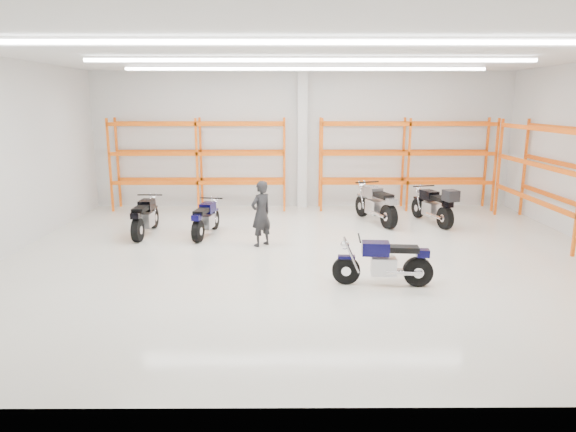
{
  "coord_description": "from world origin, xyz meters",
  "views": [
    {
      "loc": [
        -0.57,
        -11.35,
        3.49
      ],
      "look_at": [
        -0.5,
        0.5,
        0.85
      ],
      "focal_mm": 32.0,
      "sensor_mm": 36.0,
      "label": 1
    }
  ],
  "objects_px": {
    "motorcycle_back_d": "(435,206)",
    "structural_column": "(302,140)",
    "motorcycle_main": "(387,263)",
    "motorcycle_back_c": "(377,205)",
    "motorcycle_back_a": "(145,218)",
    "standing_man": "(261,214)",
    "motorcycle_back_b": "(205,220)"
  },
  "relations": [
    {
      "from": "motorcycle_back_d",
      "to": "structural_column",
      "type": "height_order",
      "value": "structural_column"
    },
    {
      "from": "structural_column",
      "to": "motorcycle_back_b",
      "type": "bearing_deg",
      "value": -124.36
    },
    {
      "from": "motorcycle_back_d",
      "to": "standing_man",
      "type": "bearing_deg",
      "value": -155.66
    },
    {
      "from": "motorcycle_back_b",
      "to": "motorcycle_back_a",
      "type": "bearing_deg",
      "value": 176.7
    },
    {
      "from": "standing_man",
      "to": "structural_column",
      "type": "relative_size",
      "value": 0.36
    },
    {
      "from": "motorcycle_back_b",
      "to": "motorcycle_main",
      "type": "bearing_deg",
      "value": -42.63
    },
    {
      "from": "motorcycle_main",
      "to": "motorcycle_back_d",
      "type": "xyz_separation_m",
      "value": [
        2.37,
        5.07,
        0.1
      ]
    },
    {
      "from": "standing_man",
      "to": "motorcycle_main",
      "type": "bearing_deg",
      "value": 88.78
    },
    {
      "from": "motorcycle_back_a",
      "to": "motorcycle_back_c",
      "type": "height_order",
      "value": "motorcycle_back_c"
    },
    {
      "from": "motorcycle_main",
      "to": "motorcycle_back_a",
      "type": "xyz_separation_m",
      "value": [
        -5.72,
        3.86,
        0.03
      ]
    },
    {
      "from": "motorcycle_back_d",
      "to": "structural_column",
      "type": "distance_m",
      "value": 4.91
    },
    {
      "from": "standing_man",
      "to": "motorcycle_back_a",
      "type": "bearing_deg",
      "value": -61.35
    },
    {
      "from": "motorcycle_back_c",
      "to": "standing_man",
      "type": "bearing_deg",
      "value": -143.34
    },
    {
      "from": "structural_column",
      "to": "motorcycle_back_d",
      "type": "bearing_deg",
      "value": -34.95
    },
    {
      "from": "motorcycle_main",
      "to": "motorcycle_back_c",
      "type": "relative_size",
      "value": 0.87
    },
    {
      "from": "standing_man",
      "to": "motorcycle_back_d",
      "type": "bearing_deg",
      "value": 160.99
    },
    {
      "from": "motorcycle_main",
      "to": "standing_man",
      "type": "height_order",
      "value": "standing_man"
    },
    {
      "from": "motorcycle_back_a",
      "to": "motorcycle_back_c",
      "type": "relative_size",
      "value": 0.92
    },
    {
      "from": "motorcycle_main",
      "to": "motorcycle_back_c",
      "type": "bearing_deg",
      "value": 82.27
    },
    {
      "from": "motorcycle_back_c",
      "to": "standing_man",
      "type": "height_order",
      "value": "standing_man"
    },
    {
      "from": "motorcycle_main",
      "to": "standing_man",
      "type": "relative_size",
      "value": 1.2
    },
    {
      "from": "motorcycle_main",
      "to": "standing_man",
      "type": "bearing_deg",
      "value": 132.13
    },
    {
      "from": "motorcycle_back_a",
      "to": "standing_man",
      "type": "bearing_deg",
      "value": -18.01
    },
    {
      "from": "motorcycle_back_b",
      "to": "structural_column",
      "type": "bearing_deg",
      "value": 55.64
    },
    {
      "from": "motorcycle_back_b",
      "to": "structural_column",
      "type": "distance_m",
      "value": 5.1
    },
    {
      "from": "motorcycle_main",
      "to": "structural_column",
      "type": "relative_size",
      "value": 0.43
    },
    {
      "from": "motorcycle_back_a",
      "to": "motorcycle_back_d",
      "type": "relative_size",
      "value": 0.94
    },
    {
      "from": "motorcycle_back_c",
      "to": "motorcycle_back_d",
      "type": "bearing_deg",
      "value": -7.21
    },
    {
      "from": "motorcycle_back_b",
      "to": "motorcycle_back_d",
      "type": "distance_m",
      "value": 6.59
    },
    {
      "from": "motorcycle_main",
      "to": "motorcycle_back_c",
      "type": "xyz_separation_m",
      "value": [
        0.72,
        5.28,
        0.09
      ]
    },
    {
      "from": "motorcycle_main",
      "to": "motorcycle_back_c",
      "type": "distance_m",
      "value": 5.33
    },
    {
      "from": "motorcycle_main",
      "to": "motorcycle_back_d",
      "type": "relative_size",
      "value": 0.89
    }
  ]
}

